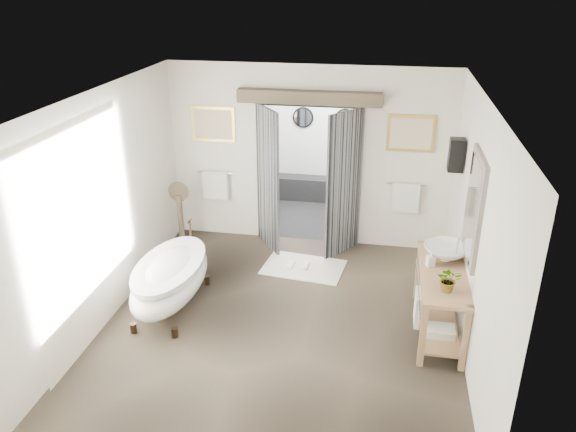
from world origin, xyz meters
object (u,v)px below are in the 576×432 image
Objects in this scene: vanity at (438,296)px; rug at (304,267)px; basin at (446,253)px; clawfoot_tub at (171,278)px.

vanity is 2.34m from rug.
rug is at bearing 159.91° from basin.
basin is (0.07, 0.32, 0.44)m from vanity.
rug is at bearing 144.82° from vanity.
clawfoot_tub is 3.57m from basin.
basin is (3.51, 0.38, 0.51)m from clawfoot_tub.
vanity is at bearing -35.18° from rug.
basin is at bearing 6.11° from clawfoot_tub.
vanity is 0.55m from basin.
clawfoot_tub reaches higher than vanity.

